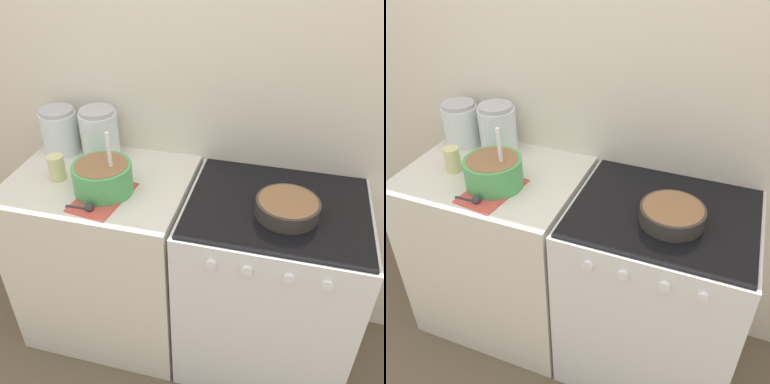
% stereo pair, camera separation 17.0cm
% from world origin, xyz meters
% --- Properties ---
extents(ground_plane, '(12.00, 12.00, 0.00)m').
position_xyz_m(ground_plane, '(0.00, 0.00, 0.00)').
color(ground_plane, brown).
extents(wall_back, '(4.57, 0.05, 2.40)m').
position_xyz_m(wall_back, '(0.00, 0.63, 1.20)').
color(wall_back, beige).
rests_on(wall_back, ground_plane).
extents(countertop_cabinet, '(0.79, 0.61, 0.91)m').
position_xyz_m(countertop_cabinet, '(-0.39, 0.30, 0.46)').
color(countertop_cabinet, silver).
rests_on(countertop_cabinet, ground_plane).
extents(stove, '(0.74, 0.63, 0.91)m').
position_xyz_m(stove, '(0.39, 0.30, 0.46)').
color(stove, silver).
rests_on(stove, ground_plane).
extents(mixing_bowl, '(0.24, 0.24, 0.28)m').
position_xyz_m(mixing_bowl, '(-0.33, 0.23, 0.98)').
color(mixing_bowl, '#4CA559').
rests_on(mixing_bowl, countertop_cabinet).
extents(baking_pan, '(0.25, 0.25, 0.07)m').
position_xyz_m(baking_pan, '(0.42, 0.25, 0.95)').
color(baking_pan, '#38332D').
rests_on(baking_pan, stove).
extents(storage_jar_left, '(0.17, 0.17, 0.21)m').
position_xyz_m(storage_jar_left, '(-0.67, 0.50, 1.00)').
color(storage_jar_left, silver).
rests_on(storage_jar_left, countertop_cabinet).
extents(storage_jar_middle, '(0.18, 0.18, 0.24)m').
position_xyz_m(storage_jar_middle, '(-0.46, 0.50, 1.01)').
color(storage_jar_middle, silver).
rests_on(storage_jar_middle, countertop_cabinet).
extents(tin_can, '(0.07, 0.07, 0.11)m').
position_xyz_m(tin_can, '(-0.56, 0.26, 0.97)').
color(tin_can, beige).
rests_on(tin_can, countertop_cabinet).
extents(recipe_page, '(0.22, 0.31, 0.01)m').
position_xyz_m(recipe_page, '(-0.31, 0.18, 0.91)').
color(recipe_page, '#CC4C3F').
rests_on(recipe_page, countertop_cabinet).
extents(measuring_spoon, '(0.12, 0.04, 0.04)m').
position_xyz_m(measuring_spoon, '(-0.34, 0.08, 0.93)').
color(measuring_spoon, '#333338').
rests_on(measuring_spoon, countertop_cabinet).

